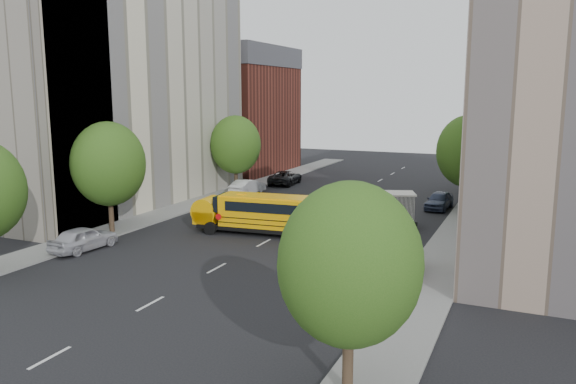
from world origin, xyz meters
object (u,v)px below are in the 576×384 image
Objects in this scene: street_tree_5 at (482,144)px; parked_car_1 at (248,187)px; parked_car_3 at (394,266)px; school_bus at (267,212)px; street_tree_1 at (109,164)px; street_tree_4 at (469,151)px; street_tree_2 at (236,145)px; parked_car_4 at (439,200)px; parked_car_2 at (285,177)px; street_tree_3 at (350,264)px; parked_car_0 at (84,238)px; safari_truck at (374,209)px.

parked_car_1 is (-20.60, -12.23, -3.95)m from street_tree_5.
school_bus is at bearing 154.18° from parked_car_3.
parked_car_1 is 27.41m from parked_car_3.
school_bus is at bearing -114.47° from street_tree_5.
street_tree_1 is 18.32m from parked_car_1.
street_tree_1 is 1.57× the size of parked_car_3.
street_tree_4 is at bearing 89.86° from parked_car_3.
street_tree_2 is 22.00m from street_tree_4.
parked_car_4 is at bearing -175.35° from parked_car_1.
street_tree_5 reaches higher than parked_car_4.
street_tree_2 is 20.21m from parked_car_4.
street_tree_4 reaches higher than parked_car_4.
parked_car_4 reaches higher than parked_car_3.
parked_car_1 reaches higher than parked_car_2.
street_tree_3 is at bearing -79.55° from parked_car_3.
street_tree_1 is 1.46× the size of parked_car_2.
parked_car_3 is (19.20, 2.39, -0.04)m from parked_car_0.
street_tree_5 is at bearing -116.26° from parked_car_0.
street_tree_4 is (0.00, 32.00, 0.62)m from street_tree_3.
street_tree_3 is 32.40m from parked_car_4.
street_tree_2 is at bearing 90.00° from street_tree_1.
street_tree_3 is 0.69× the size of school_bus.
street_tree_4 is 20.31m from parked_car_3.
street_tree_3 is 0.95× the size of street_tree_5.
parked_car_3 is at bearing -90.20° from safari_truck.
parked_car_4 is (-2.20, 0.12, -4.32)m from street_tree_4.
parked_car_4 is at bearing -100.49° from street_tree_5.
street_tree_2 is 1.18× the size of safari_truck.
safari_truck reaches higher than parked_car_3.
school_bus is 1.58× the size of safari_truck.
school_bus is at bearing 21.98° from street_tree_1.
parked_car_0 is 0.84× the size of parked_car_2.
school_bus is 16.27m from parked_car_1.
street_tree_4 is at bearing -175.78° from parked_car_1.
parked_car_4 is at bearing -124.71° from parked_car_0.
street_tree_1 reaches higher than street_tree_3.
street_tree_3 is 32.01m from street_tree_4.
parked_car_3 is at bearing -94.05° from street_tree_4.
parked_car_3 is at bearing -168.10° from parked_car_0.
parked_car_2 is 1.22× the size of parked_car_4.
street_tree_5 is (-0.00, 44.00, 0.25)m from street_tree_3.
street_tree_4 is 21.45m from parked_car_2.
street_tree_5 is 40.10m from parked_car_0.
street_tree_5 is 1.49× the size of parked_car_3.
street_tree_4 is at bearing 1.34° from parked_car_4.
parked_car_1 is 0.91× the size of parked_car_3.
street_tree_2 is 22.59m from parked_car_0.
parked_car_4 is at bearing 177.00° from street_tree_4.
street_tree_4 reaches higher than school_bus.
parked_car_2 is (-8.03, 20.91, -0.84)m from school_bus.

